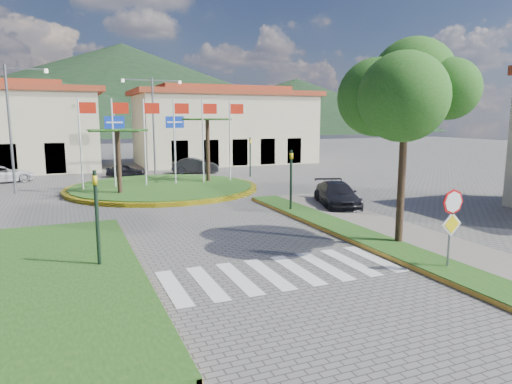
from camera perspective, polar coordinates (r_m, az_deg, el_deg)
name	(u,v)px	position (r m, az deg, el deg)	size (l,w,h in m)	color
ground	(354,325)	(11.40, 12.20, -15.92)	(160.00, 160.00, 0.00)	#625F5D
sidewalk_right	(473,265)	(16.60, 25.45, -8.22)	(4.00, 28.00, 0.15)	gray
verge_right	(445,269)	(15.74, 22.51, -8.90)	(1.60, 28.00, 0.18)	#1C4814
median_left	(56,277)	(15.13, -23.77, -9.72)	(5.00, 14.00, 0.18)	#1C4814
crosswalk	(280,272)	(14.59, 3.01, -9.96)	(8.00, 3.00, 0.01)	silver
roundabout_island	(163,187)	(31.31, -11.56, 0.60)	(12.70, 12.70, 6.00)	yellow
stop_sign	(452,216)	(15.37, 23.26, -2.82)	(0.80, 0.11, 2.65)	slate
deciduous_tree	(405,107)	(17.68, 18.17, 10.02)	(3.60, 3.60, 6.80)	black
traffic_light_left	(97,210)	(15.16, -19.30, -2.15)	(0.15, 0.18, 3.20)	black
traffic_light_right	(291,175)	(23.12, 4.40, 2.15)	(0.15, 0.18, 3.20)	black
traffic_light_far	(250,153)	(37.24, -0.73, 4.90)	(0.18, 0.15, 3.20)	black
direction_sign_west	(115,133)	(39.56, -17.22, 7.05)	(1.60, 0.14, 5.20)	slate
direction_sign_east	(175,132)	(40.38, -10.09, 7.36)	(1.60, 0.14, 5.20)	slate
street_lamp_centre	(153,121)	(39.01, -12.70, 8.63)	(4.80, 0.16, 8.00)	slate
street_lamp_west	(9,123)	(32.50, -28.45, 7.65)	(4.80, 0.16, 8.00)	slate
building_right	(225,126)	(49.08, -3.92, 8.24)	(19.08, 9.54, 8.05)	beige
hill_far_mid	(124,88)	(169.98, -16.22, 12.41)	(180.00, 180.00, 30.00)	black
hill_far_east	(296,105)	(162.35, 5.04, 10.78)	(120.00, 120.00, 18.00)	black
hill_near_back	(44,105)	(138.46, -25.01, 9.80)	(110.00, 110.00, 16.00)	black
white_van	(2,174)	(38.83, -29.19, 1.94)	(2.06, 4.47, 1.24)	silver
car_dark_a	(126,170)	(38.88, -15.96, 2.64)	(1.26, 3.12, 1.06)	black
car_dark_b	(195,166)	(40.00, -7.61, 3.28)	(1.40, 4.02, 1.32)	black
car_side_right	(337,195)	(25.10, 10.10, -0.34)	(1.87, 4.59, 1.33)	black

